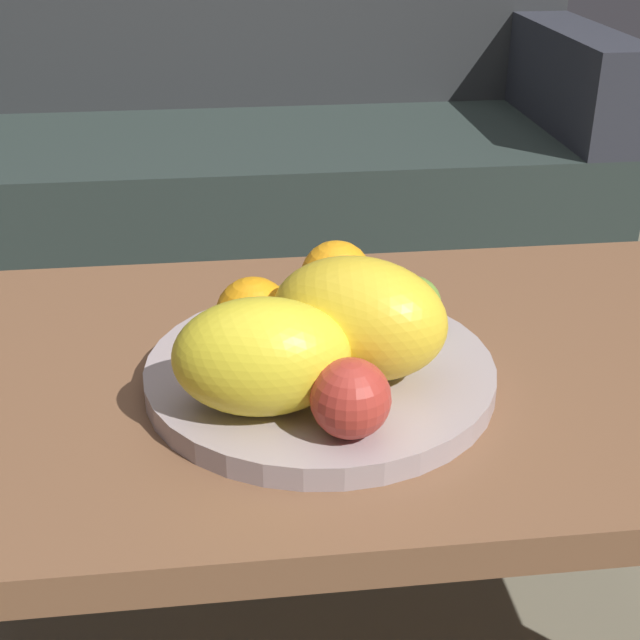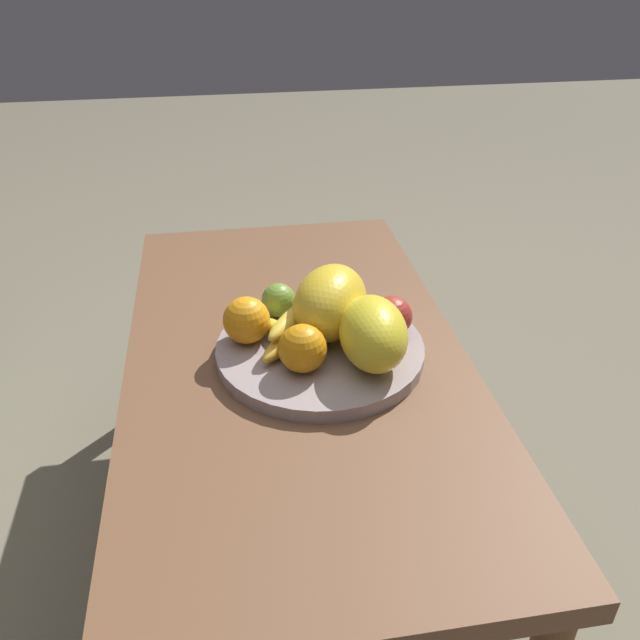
% 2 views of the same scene
% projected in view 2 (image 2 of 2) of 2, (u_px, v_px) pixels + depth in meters
% --- Properties ---
extents(ground_plane, '(8.00, 8.00, 0.00)m').
position_uv_depth(ground_plane, '(300.00, 525.00, 1.41)').
color(ground_plane, '#736C58').
extents(coffee_table, '(1.11, 0.60, 0.45)m').
position_uv_depth(coffee_table, '(297.00, 374.00, 1.19)').
color(coffee_table, brown).
rests_on(coffee_table, ground_plane).
extents(fruit_bowl, '(0.36, 0.36, 0.03)m').
position_uv_depth(fruit_bowl, '(320.00, 350.00, 1.15)').
color(fruit_bowl, '#A29293').
rests_on(fruit_bowl, coffee_table).
extents(melon_large_front, '(0.22, 0.19, 0.12)m').
position_uv_depth(melon_large_front, '(330.00, 302.00, 1.14)').
color(melon_large_front, yellow).
rests_on(melon_large_front, fruit_bowl).
extents(melon_smaller_beside, '(0.17, 0.12, 0.11)m').
position_uv_depth(melon_smaller_beside, '(373.00, 333.00, 1.07)').
color(melon_smaller_beside, yellow).
rests_on(melon_smaller_beside, fruit_bowl).
extents(orange_front, '(0.08, 0.08, 0.08)m').
position_uv_depth(orange_front, '(301.00, 349.00, 1.06)').
color(orange_front, orange).
rests_on(orange_front, fruit_bowl).
extents(orange_left, '(0.08, 0.08, 0.08)m').
position_uv_depth(orange_left, '(247.00, 320.00, 1.13)').
color(orange_left, orange).
rests_on(orange_left, fruit_bowl).
extents(apple_front, '(0.07, 0.07, 0.07)m').
position_uv_depth(apple_front, '(392.00, 316.00, 1.15)').
color(apple_front, '#AC3229').
rests_on(apple_front, fruit_bowl).
extents(apple_left, '(0.06, 0.06, 0.06)m').
position_uv_depth(apple_left, '(279.00, 300.00, 1.21)').
color(apple_left, olive).
rests_on(apple_left, fruit_bowl).
extents(banana_bunch, '(0.17, 0.13, 0.06)m').
position_uv_depth(banana_bunch, '(289.00, 332.00, 1.13)').
color(banana_bunch, yellow).
rests_on(banana_bunch, fruit_bowl).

